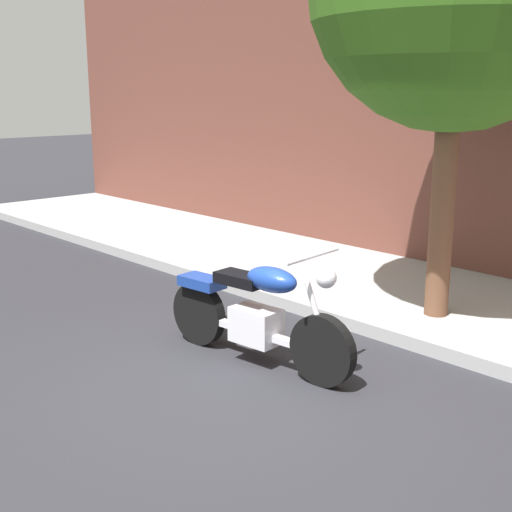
# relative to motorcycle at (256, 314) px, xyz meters

# --- Properties ---
(ground_plane) EXTENTS (60.00, 60.00, 0.00)m
(ground_plane) POSITION_rel_motorcycle_xyz_m (0.33, -0.45, -0.46)
(ground_plane) COLOR #28282D
(sidewalk) EXTENTS (19.41, 2.61, 0.14)m
(sidewalk) POSITION_rel_motorcycle_xyz_m (0.33, 2.56, -0.39)
(sidewalk) COLOR #A1A1A1
(sidewalk) RESTS_ON ground
(motorcycle) EXTENTS (2.08, 0.70, 1.11)m
(motorcycle) POSITION_rel_motorcycle_xyz_m (0.00, 0.00, 0.00)
(motorcycle) COLOR black
(motorcycle) RESTS_ON ground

